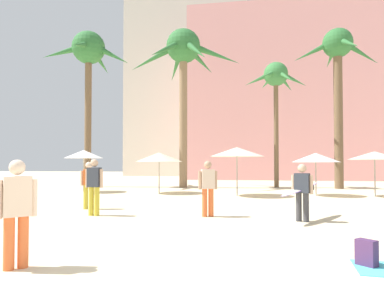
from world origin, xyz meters
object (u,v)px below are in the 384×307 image
palm_tree_right (276,82)px  person_near_right (89,183)px  palm_tree_center (89,57)px  palm_tree_far_left (338,62)px  person_mid_right (208,186)px  backpack (367,253)px  cafe_umbrella_4 (375,156)px  palm_tree_left (184,58)px  person_mid_left (302,189)px  person_far_left (17,209)px  cafe_umbrella_0 (316,158)px  cafe_umbrella_3 (237,152)px  cafe_umbrella_2 (84,154)px  person_far_right (94,185)px  cafe_umbrella_1 (159,157)px

palm_tree_right → person_near_right: palm_tree_right is taller
palm_tree_center → palm_tree_right: size_ratio=1.28×
palm_tree_far_left → person_mid_right: 16.42m
palm_tree_right → backpack: bearing=-89.8°
palm_tree_right → backpack: palm_tree_right is taller
palm_tree_right → palm_tree_center: bearing=-173.8°
cafe_umbrella_4 → palm_tree_left: bearing=154.8°
person_mid_left → person_near_right: person_near_right is taller
cafe_umbrella_4 → person_far_left: cafe_umbrella_4 is taller
palm_tree_far_left → cafe_umbrella_0: size_ratio=4.33×
person_far_left → person_near_right: 7.17m
palm_tree_far_left → backpack: palm_tree_far_left is taller
cafe_umbrella_3 → person_mid_left: (2.09, -7.45, -1.31)m
cafe_umbrella_2 → person_far_right: 9.57m
palm_tree_right → person_mid_right: (-3.04, -13.66, -6.25)m
cafe_umbrella_2 → cafe_umbrella_3: (8.68, -0.90, 0.06)m
cafe_umbrella_3 → person_far_right: (-4.16, -7.45, -1.24)m
palm_tree_center → person_mid_left: palm_tree_center is taller
cafe_umbrella_2 → person_mid_left: 13.69m
cafe_umbrella_4 → person_mid_right: size_ratio=1.45×
palm_tree_right → cafe_umbrella_2: 13.44m
person_far_left → palm_tree_far_left: bearing=107.1°
cafe_umbrella_3 → cafe_umbrella_4: bearing=4.6°
cafe_umbrella_2 → person_near_right: size_ratio=1.42×
cafe_umbrella_1 → person_near_right: size_ratio=1.52×
cafe_umbrella_0 → person_far_left: (-6.85, -13.59, -0.99)m
backpack → palm_tree_far_left: bearing=33.4°
cafe_umbrella_3 → person_near_right: 7.94m
palm_tree_right → person_far_right: (-6.57, -14.03, -6.22)m
person_near_right → palm_tree_center: bearing=-0.2°
cafe_umbrella_1 → person_mid_left: cafe_umbrella_1 is taller
person_mid_right → person_far_right: bearing=73.6°
cafe_umbrella_1 → person_near_right: bearing=-96.4°
palm_tree_far_left → cafe_umbrella_2: bearing=-161.3°
palm_tree_right → cafe_umbrella_2: palm_tree_right is taller
palm_tree_center → person_far_left: 21.19m
palm_tree_far_left → person_far_right: bearing=-127.9°
person_far_left → person_mid_right: person_mid_right is taller
cafe_umbrella_1 → cafe_umbrella_2: bearing=179.9°
person_mid_right → palm_tree_center: bearing=16.4°
cafe_umbrella_0 → person_far_right: (-8.08, -8.20, -0.95)m
cafe_umbrella_0 → cafe_umbrella_4: bearing=-4.4°
palm_tree_left → palm_tree_center: palm_tree_center is taller
cafe_umbrella_0 → cafe_umbrella_2: size_ratio=1.00×
backpack → person_near_right: (-7.52, 5.82, 0.72)m
palm_tree_left → cafe_umbrella_3: (3.77, -5.44, -6.55)m
cafe_umbrella_2 → person_near_right: (3.64, -6.89, -1.23)m
person_far_left → cafe_umbrella_1: bearing=138.7°
person_far_right → person_near_right: size_ratio=1.05×
palm_tree_far_left → person_far_right: 18.45m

